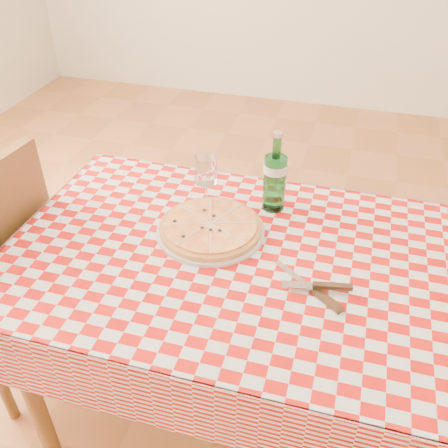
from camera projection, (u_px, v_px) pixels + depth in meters
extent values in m
plane|color=#A25F34|center=(225.00, 404.00, 1.92)|extent=(6.00, 6.00, 0.00)
cube|color=brown|center=(225.00, 260.00, 1.48)|extent=(1.20, 0.80, 0.04)
cylinder|color=brown|center=(30.00, 388.00, 1.56)|extent=(0.06, 0.06, 0.71)
cylinder|color=brown|center=(123.00, 254.00, 2.09)|extent=(0.06, 0.06, 0.71)
cylinder|color=brown|center=(390.00, 306.00, 1.85)|extent=(0.06, 0.06, 0.71)
cube|color=#AE0F0A|center=(225.00, 254.00, 1.47)|extent=(1.30, 0.90, 0.01)
cylinder|color=brown|center=(434.00, 439.00, 1.56)|extent=(0.04, 0.04, 0.47)
cylinder|color=brown|center=(64.00, 306.00, 2.03)|extent=(0.04, 0.04, 0.45)
cube|color=brown|center=(1.00, 235.00, 1.58)|extent=(0.09, 0.44, 0.48)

